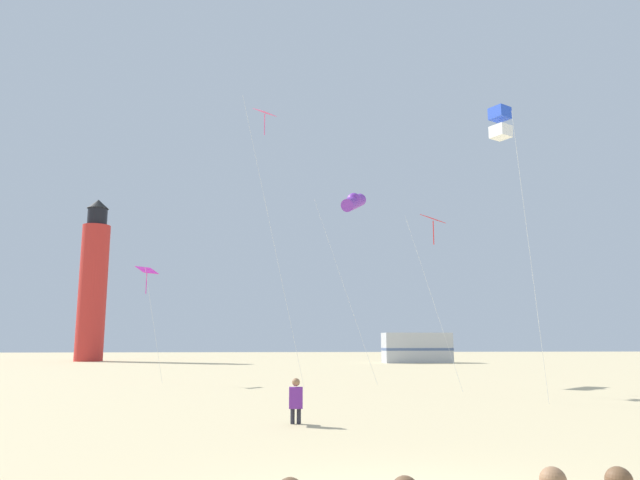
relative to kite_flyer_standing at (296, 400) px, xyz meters
name	(u,v)px	position (x,y,z in m)	size (l,w,h in m)	color
kite_flyer_standing	(296,400)	(0.00, 0.00, 0.00)	(0.35, 0.51, 1.16)	#722D99
kite_diamond_magenta	(147,274)	(-6.94, 15.07, 4.82)	(1.61, 1.61, 5.82)	silver
kite_diamond_rainbow	(265,125)	(-1.06, 12.80, 12.07)	(3.01, 2.61, 13.61)	silver
kite_tube_violet	(354,202)	(3.77, 15.79, 8.94)	(3.12, 3.52, 10.26)	silver
kite_diamond_scarlet	(433,225)	(6.65, 10.51, 6.68)	(2.07, 2.06, 7.78)	silver
kite_box_blue	(500,123)	(7.54, 4.42, 9.24)	(1.56, 1.56, 10.44)	silver
lighthouse_distant	(93,284)	(-19.03, 47.17, 7.22)	(2.80, 2.80, 16.80)	red
rv_van_silver	(417,348)	(13.20, 40.47, 0.78)	(6.50, 2.52, 2.80)	#B7BABF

